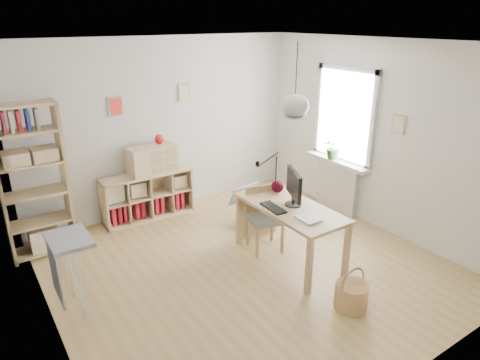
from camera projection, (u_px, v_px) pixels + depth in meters
ground at (247, 266)px, 5.40m from camera, size 4.50×4.50×0.00m
room_shell at (295, 106)px, 4.86m from camera, size 4.50×4.50×4.50m
window_unit at (345, 115)px, 6.48m from camera, size 0.07×1.16×1.46m
radiator at (337, 186)px, 6.87m from camera, size 0.10×0.80×0.80m
windowsill at (337, 162)px, 6.69m from camera, size 0.22×1.20×0.06m
desk at (290, 213)px, 5.34m from camera, size 0.70×1.50×0.75m
cube_shelf at (146, 199)px, 6.66m from camera, size 1.40×0.38×0.72m
tall_bookshelf at (32, 176)px, 5.34m from camera, size 0.80×0.38×2.00m
side_table at (64, 255)px, 4.37m from camera, size 0.40×0.55×0.85m
chair at (264, 214)px, 5.70m from camera, size 0.51×0.51×0.85m
wicker_basket at (351, 295)px, 4.58m from camera, size 0.36×0.36×0.49m
storage_chest at (255, 210)px, 6.55m from camera, size 0.57×0.63×0.53m
monitor at (294, 186)px, 5.24m from camera, size 0.26×0.48×0.45m
keyboard at (273, 208)px, 5.24m from camera, size 0.18×0.41×0.02m
task_lamp at (266, 169)px, 5.67m from camera, size 0.43×0.16×0.46m
yarn_ball at (277, 186)px, 5.70m from camera, size 0.17×0.17×0.17m
paper_tray at (309, 219)px, 4.94m from camera, size 0.22×0.27×0.03m
drawer_chest at (152, 159)px, 6.48m from camera, size 0.76×0.39×0.42m
red_vase at (159, 139)px, 6.44m from camera, size 0.13×0.13×0.16m
potted_plant at (333, 147)px, 6.67m from camera, size 0.41×0.38×0.38m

